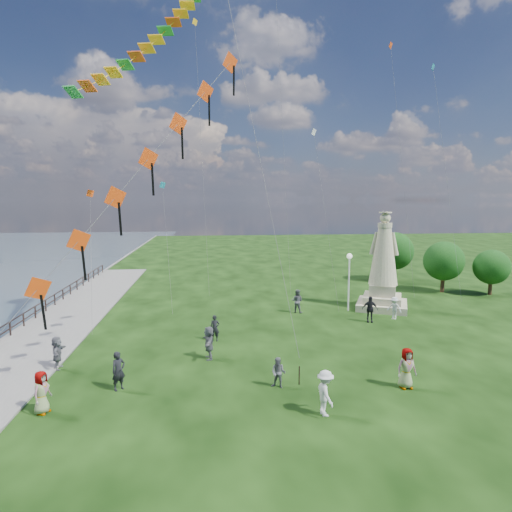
{
  "coord_description": "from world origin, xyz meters",
  "views": [
    {
      "loc": [
        -3.64,
        -15.89,
        8.64
      ],
      "look_at": [
        -1.0,
        8.0,
        5.5
      ],
      "focal_mm": 30.0,
      "sensor_mm": 36.0,
      "label": 1
    }
  ],
  "objects": [
    {
      "name": "waterfront",
      "position": [
        -15.24,
        8.99,
        -0.06
      ],
      "size": [
        200.0,
        200.0,
        1.51
      ],
      "color": "#374C52",
      "rests_on": "ground"
    },
    {
      "name": "statue",
      "position": [
        10.12,
        16.34,
        2.92
      ],
      "size": [
        5.05,
        5.05,
        7.74
      ],
      "rotation": [
        0.0,
        0.0,
        -0.44
      ],
      "color": "tan",
      "rests_on": "ground"
    },
    {
      "name": "lamppost",
      "position": [
        7.18,
        15.96,
        3.28
      ],
      "size": [
        0.42,
        0.42,
        4.54
      ],
      "color": "silver",
      "rests_on": "ground"
    },
    {
      "name": "tree_row",
      "position": [
        18.15,
        23.92,
        3.0
      ],
      "size": [
        9.54,
        11.07,
        5.25
      ],
      "color": "#382314",
      "rests_on": "ground"
    },
    {
      "name": "person_0",
      "position": [
        -7.84,
        3.36,
        0.9
      ],
      "size": [
        0.78,
        0.75,
        1.8
      ],
      "primitive_type": "imported",
      "rotation": [
        0.0,
        0.0,
        0.71
      ],
      "color": "black",
      "rests_on": "ground"
    },
    {
      "name": "person_1",
      "position": [
        -0.53,
        2.76,
        0.72
      ],
      "size": [
        0.83,
        0.71,
        1.45
      ],
      "primitive_type": "imported",
      "rotation": [
        0.0,
        0.0,
        -0.47
      ],
      "color": "#595960",
      "rests_on": "ground"
    },
    {
      "name": "person_2",
      "position": [
        0.93,
        0.05,
        0.94
      ],
      "size": [
        0.78,
        1.28,
        1.87
      ],
      "primitive_type": "imported",
      "rotation": [
        0.0,
        0.0,
        1.7
      ],
      "color": "silver",
      "rests_on": "ground"
    },
    {
      "name": "person_4",
      "position": [
        5.34,
        2.11,
        0.95
      ],
      "size": [
        0.98,
        0.65,
        1.9
      ],
      "primitive_type": "imported",
      "rotation": [
        0.0,
        0.0,
        0.08
      ],
      "color": "#595960",
      "rests_on": "ground"
    },
    {
      "name": "person_5",
      "position": [
        -11.49,
        6.25,
        0.86
      ],
      "size": [
        0.81,
        1.64,
        1.72
      ],
      "primitive_type": "imported",
      "rotation": [
        0.0,
        0.0,
        1.65
      ],
      "color": "#595960",
      "rests_on": "ground"
    },
    {
      "name": "person_6",
      "position": [
        -3.36,
        9.8,
        0.81
      ],
      "size": [
        0.64,
        0.47,
        1.61
      ],
      "primitive_type": "imported",
      "rotation": [
        0.0,
        0.0,
        -0.15
      ],
      "color": "black",
      "rests_on": "ground"
    },
    {
      "name": "person_7",
      "position": [
        3.07,
        15.84,
        0.91
      ],
      "size": [
        1.04,
        0.9,
        1.82
      ],
      "primitive_type": "imported",
      "rotation": [
        0.0,
        0.0,
        2.65
      ],
      "color": "#595960",
      "rests_on": "ground"
    },
    {
      "name": "person_8",
      "position": [
        9.76,
        13.26,
        0.83
      ],
      "size": [
        1.15,
        1.13,
        1.65
      ],
      "primitive_type": "imported",
      "rotation": [
        0.0,
        0.0,
        -0.75
      ],
      "color": "silver",
      "rests_on": "ground"
    },
    {
      "name": "person_9",
      "position": [
        7.68,
        12.7,
        0.94
      ],
      "size": [
        1.19,
        0.77,
        1.88
      ],
      "primitive_type": "imported",
      "rotation": [
        0.0,
        0.0,
        -0.19
      ],
      "color": "black",
      "rests_on": "ground"
    },
    {
      "name": "person_10",
      "position": [
        -10.5,
        1.47,
        0.89
      ],
      "size": [
        0.78,
        0.99,
        1.78
      ],
      "primitive_type": "imported",
      "rotation": [
        0.0,
        0.0,
        1.25
      ],
      "color": "#595960",
      "rests_on": "ground"
    },
    {
      "name": "person_11",
      "position": [
        -3.72,
        6.8,
        0.91
      ],
      "size": [
        0.84,
        1.74,
        1.83
      ],
      "primitive_type": "imported",
      "rotation": [
        0.0,
        0.0,
        4.78
      ],
      "color": "#595960",
      "rests_on": "ground"
    },
    {
      "name": "red_kite_train",
      "position": [
        -6.51,
        4.63,
        10.22
      ],
      "size": [
        11.58,
        9.35,
        16.43
      ],
      "color": "black",
      "rests_on": "ground"
    },
    {
      "name": "small_kites",
      "position": [
        2.92,
        22.19,
        15.63
      ],
      "size": [
        30.13,
        15.73,
        32.2
      ],
      "color": "#17768E",
      "rests_on": "ground"
    }
  ]
}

